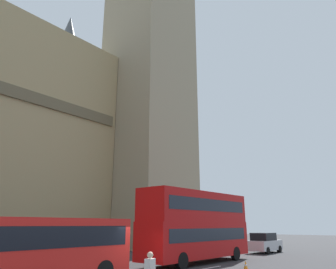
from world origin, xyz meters
name	(u,v)px	position (x,y,z in m)	size (l,w,h in m)	color
double_decker_bus	(197,223)	(7.37, 2.00, 2.71)	(10.38, 2.54, 4.90)	#B20F0F
sedan_lead	(265,243)	(18.63, 2.02, 0.91)	(4.40, 1.86, 1.85)	#B7B7BC
traffic_cone_middle	(246,266)	(5.94, -2.41, 0.28)	(0.36, 0.36, 0.58)	black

